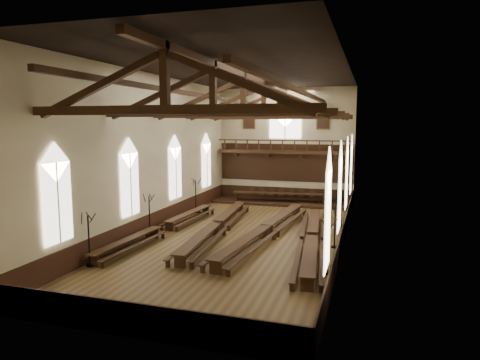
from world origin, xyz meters
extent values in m
plane|color=brown|center=(0.00, 0.00, 0.00)|extent=(26.00, 26.00, 0.00)
plane|color=beige|center=(0.00, 13.00, 5.00)|extent=(12.00, 0.00, 12.00)
plane|color=beige|center=(0.00, -13.00, 5.00)|extent=(12.00, 0.00, 12.00)
plane|color=beige|center=(-6.00, 0.00, 5.00)|extent=(0.00, 26.00, 26.00)
plane|color=beige|center=(6.00, 0.00, 5.00)|extent=(0.00, 26.00, 26.00)
plane|color=black|center=(0.00, 0.00, 10.00)|extent=(26.00, 26.00, 0.00)
cube|color=#33180F|center=(0.00, 12.96, 0.60)|extent=(11.90, 0.08, 1.20)
cube|color=#33180F|center=(0.00, -12.96, 0.60)|extent=(11.90, 0.08, 1.20)
cube|color=#33180F|center=(-5.96, 0.00, 0.60)|extent=(0.08, 25.90, 1.20)
cube|color=#33180F|center=(5.96, 0.00, 0.60)|extent=(0.08, 25.90, 1.20)
cube|color=silver|center=(-5.90, -9.00, 3.40)|extent=(0.05, 1.80, 3.60)
cube|color=silver|center=(-5.90, -9.00, 5.20)|extent=(0.05, 1.80, 1.80)
cylinder|color=beige|center=(-5.86, -9.00, 3.40)|extent=(0.08, 0.08, 3.60)
cube|color=silver|center=(-5.90, -3.00, 3.40)|extent=(0.05, 1.80, 3.60)
cube|color=silver|center=(-5.90, -3.00, 5.20)|extent=(0.05, 1.80, 1.80)
cylinder|color=beige|center=(-5.86, -3.00, 3.40)|extent=(0.08, 0.08, 3.60)
cube|color=silver|center=(-5.90, 3.00, 3.40)|extent=(0.05, 1.80, 3.60)
cube|color=silver|center=(-5.90, 3.00, 5.20)|extent=(0.05, 1.80, 1.80)
cylinder|color=beige|center=(-5.86, 3.00, 3.40)|extent=(0.08, 0.08, 3.60)
cube|color=silver|center=(-5.90, 9.00, 3.40)|extent=(0.05, 1.80, 3.60)
cube|color=silver|center=(-5.90, 9.00, 5.20)|extent=(0.05, 1.80, 1.80)
cylinder|color=beige|center=(-5.86, 9.00, 3.40)|extent=(0.08, 0.08, 3.60)
cube|color=silver|center=(5.90, -9.00, 3.40)|extent=(0.05, 1.80, 3.60)
cube|color=silver|center=(5.90, -9.00, 5.20)|extent=(0.05, 1.80, 1.80)
cylinder|color=beige|center=(5.86, -9.00, 3.40)|extent=(0.08, 0.08, 3.60)
cube|color=silver|center=(5.90, -3.00, 3.40)|extent=(0.05, 1.80, 3.60)
cube|color=silver|center=(5.90, -3.00, 5.20)|extent=(0.05, 1.80, 1.80)
cylinder|color=beige|center=(5.86, -3.00, 3.40)|extent=(0.08, 0.08, 3.60)
cube|color=silver|center=(5.90, 3.00, 3.40)|extent=(0.05, 1.80, 3.60)
cube|color=silver|center=(5.90, 3.00, 5.20)|extent=(0.05, 1.80, 1.80)
cylinder|color=beige|center=(5.86, 3.00, 3.40)|extent=(0.08, 0.08, 3.60)
cube|color=silver|center=(5.90, 9.00, 3.40)|extent=(0.05, 1.80, 3.60)
cube|color=silver|center=(5.90, 9.00, 5.20)|extent=(0.05, 1.80, 1.80)
cylinder|color=beige|center=(5.86, 9.00, 3.40)|extent=(0.08, 0.08, 3.60)
cube|color=white|center=(0.00, 12.90, 6.80)|extent=(2.80, 0.05, 2.40)
cube|color=white|center=(0.00, 12.90, 8.00)|extent=(2.80, 0.05, 2.80)
cylinder|color=beige|center=(0.00, 12.86, 6.80)|extent=(0.10, 0.10, 2.40)
cube|color=#3D2213|center=(0.00, 12.35, 4.40)|extent=(11.80, 1.20, 0.20)
cube|color=#33180F|center=(0.00, 12.94, 3.45)|extent=(11.80, 0.10, 3.30)
cube|color=#3D2213|center=(0.00, 11.81, 5.45)|extent=(11.60, 0.12, 0.10)
cube|color=#3D2213|center=(0.00, 11.81, 4.55)|extent=(11.60, 0.12, 0.10)
cube|color=#3D2213|center=(-4.50, 12.75, 4.15)|extent=(0.35, 0.40, 0.50)
cube|color=#3D2213|center=(-1.50, 12.75, 4.15)|extent=(0.35, 0.40, 0.50)
cube|color=#3D2213|center=(1.50, 12.75, 4.15)|extent=(0.35, 0.40, 0.50)
cube|color=#3D2213|center=(4.50, 12.75, 4.15)|extent=(0.35, 0.40, 0.50)
cube|color=brown|center=(-3.30, 12.91, 7.10)|extent=(1.15, 0.06, 1.45)
cube|color=black|center=(-3.30, 12.87, 7.10)|extent=(0.95, 0.04, 1.25)
cube|color=brown|center=(3.30, 12.91, 7.10)|extent=(1.15, 0.06, 1.45)
cube|color=black|center=(3.30, 12.87, 7.10)|extent=(0.95, 0.04, 1.25)
cube|color=#3D2213|center=(0.00, -10.00, 7.40)|extent=(11.70, 0.35, 0.35)
cube|color=#3D2213|center=(0.00, -10.00, 8.70)|extent=(0.30, 0.30, 2.40)
cube|color=#3D2213|center=(-2.88, -10.00, 8.30)|extent=(5.44, 0.26, 2.40)
cube|color=#3D2213|center=(2.88, -10.00, 8.30)|extent=(5.44, 0.26, 2.40)
cube|color=#3D2213|center=(0.00, -5.00, 7.40)|extent=(11.70, 0.35, 0.35)
cube|color=#3D2213|center=(0.00, -5.00, 8.70)|extent=(0.30, 0.30, 2.40)
cube|color=#3D2213|center=(-2.88, -5.00, 8.30)|extent=(5.44, 0.26, 2.40)
cube|color=#3D2213|center=(2.88, -5.00, 8.30)|extent=(5.44, 0.26, 2.40)
cube|color=#3D2213|center=(0.00, 0.00, 7.40)|extent=(11.70, 0.35, 0.35)
cube|color=#3D2213|center=(0.00, 0.00, 8.70)|extent=(0.30, 0.30, 2.40)
cube|color=#3D2213|center=(-2.88, 0.00, 8.30)|extent=(5.44, 0.26, 2.40)
cube|color=#3D2213|center=(2.88, 0.00, 8.30)|extent=(5.44, 0.26, 2.40)
cube|color=#3D2213|center=(0.00, 5.00, 7.40)|extent=(11.70, 0.35, 0.35)
cube|color=#3D2213|center=(0.00, 5.00, 8.70)|extent=(0.30, 0.30, 2.40)
cube|color=#3D2213|center=(-2.88, 5.00, 8.30)|extent=(5.44, 0.26, 2.40)
cube|color=#3D2213|center=(2.88, 5.00, 8.30)|extent=(5.44, 0.26, 2.40)
cube|color=#3D2213|center=(0.00, 10.00, 7.40)|extent=(11.70, 0.35, 0.35)
cube|color=#3D2213|center=(0.00, 10.00, 8.70)|extent=(0.30, 0.30, 2.40)
cube|color=#3D2213|center=(-2.88, 10.00, 8.30)|extent=(5.44, 0.26, 2.40)
cube|color=#3D2213|center=(2.88, 10.00, 8.30)|extent=(5.44, 0.26, 2.40)
cube|color=#3D2213|center=(-3.36, 0.00, 8.70)|extent=(0.25, 25.70, 0.25)
cube|color=#3D2213|center=(3.36, 0.00, 8.70)|extent=(0.25, 25.70, 0.25)
cube|color=#3D2213|center=(0.00, 0.00, 9.70)|extent=(0.30, 25.70, 0.30)
cube|color=#3D2213|center=(-5.00, -4.62, 0.63)|extent=(0.95, 6.25, 0.07)
cube|color=#3D2213|center=(-5.00, -7.42, 0.30)|extent=(0.53, 0.10, 0.60)
cube|color=#3D2213|center=(-5.00, -1.82, 0.30)|extent=(0.53, 0.10, 0.60)
cube|color=#3D2213|center=(-5.00, -4.62, 0.22)|extent=(0.36, 5.51, 0.07)
cube|color=#3D2213|center=(-5.55, -4.59, 0.37)|extent=(0.57, 6.23, 0.05)
cube|color=#3D2213|center=(-5.55, -7.43, 0.17)|extent=(0.20, 0.07, 0.35)
cube|color=#3D2213|center=(-5.55, -1.74, 0.17)|extent=(0.20, 0.07, 0.35)
cube|color=#3D2213|center=(-4.45, -4.64, 0.37)|extent=(0.57, 6.23, 0.05)
cube|color=#3D2213|center=(-4.45, -7.49, 0.17)|extent=(0.20, 0.07, 0.35)
cube|color=#3D2213|center=(-4.45, -1.80, 0.17)|extent=(0.20, 0.07, 0.35)
cube|color=#3D2213|center=(-5.00, 2.78, 0.63)|extent=(0.95, 6.25, 0.07)
cube|color=#3D2213|center=(-5.00, -0.02, 0.30)|extent=(0.53, 0.10, 0.60)
cube|color=#3D2213|center=(-5.00, 5.58, 0.30)|extent=(0.53, 0.10, 0.60)
cube|color=#3D2213|center=(-5.00, 2.78, 0.22)|extent=(0.36, 5.51, 0.07)
cube|color=#3D2213|center=(-5.55, 2.81, 0.37)|extent=(0.57, 6.23, 0.05)
cube|color=#3D2213|center=(-5.55, -0.03, 0.17)|extent=(0.20, 0.07, 0.35)
cube|color=#3D2213|center=(-5.55, 5.66, 0.17)|extent=(0.20, 0.07, 0.35)
cube|color=#3D2213|center=(-4.45, 2.76, 0.37)|extent=(0.57, 6.23, 0.05)
cube|color=#3D2213|center=(-4.45, -0.09, 0.17)|extent=(0.20, 0.07, 0.35)
cube|color=#3D2213|center=(-4.45, 5.60, 0.17)|extent=(0.20, 0.07, 0.35)
cube|color=#3D2213|center=(-1.88, -3.26, 0.70)|extent=(1.28, 6.89, 0.08)
cube|color=#3D2213|center=(-1.88, -6.35, 0.33)|extent=(0.59, 0.13, 0.66)
cube|color=#3D2213|center=(-1.88, -0.18, 0.33)|extent=(0.59, 0.13, 0.66)
cube|color=#3D2213|center=(-1.88, -3.26, 0.24)|extent=(0.61, 6.06, 0.08)
cube|color=#3D2213|center=(-2.48, -3.32, 0.41)|extent=(0.87, 6.86, 0.06)
cube|color=#3D2213|center=(-2.48, -6.45, 0.19)|extent=(0.22, 0.09, 0.38)
cube|color=#3D2213|center=(-2.48, -0.18, 0.19)|extent=(0.22, 0.09, 0.38)
cube|color=#3D2213|center=(-1.27, -3.21, 0.41)|extent=(0.87, 6.86, 0.06)
cube|color=#3D2213|center=(-1.27, -6.35, 0.19)|extent=(0.22, 0.09, 0.38)
cube|color=#3D2213|center=(-1.27, -0.08, 0.19)|extent=(0.22, 0.09, 0.38)
cube|color=#3D2213|center=(-1.88, 4.14, 0.70)|extent=(1.28, 6.89, 0.08)
cube|color=#3D2213|center=(-1.88, 1.05, 0.33)|extent=(0.59, 0.13, 0.66)
cube|color=#3D2213|center=(-1.88, 7.22, 0.33)|extent=(0.59, 0.13, 0.66)
cube|color=#3D2213|center=(-1.88, 4.14, 0.24)|extent=(0.61, 6.06, 0.08)
cube|color=#3D2213|center=(-2.48, 4.08, 0.41)|extent=(0.87, 6.86, 0.06)
cube|color=#3D2213|center=(-2.48, 0.95, 0.19)|extent=(0.22, 0.09, 0.38)
cube|color=#3D2213|center=(-2.48, 7.22, 0.19)|extent=(0.22, 0.09, 0.38)
cube|color=#3D2213|center=(-1.27, 4.19, 0.41)|extent=(0.87, 6.86, 0.06)
cube|color=#3D2213|center=(-1.27, 1.05, 0.19)|extent=(0.22, 0.09, 0.38)
cube|color=#3D2213|center=(-1.27, 7.32, 0.19)|extent=(0.22, 0.09, 0.38)
cube|color=#3D2213|center=(1.40, -3.43, 0.74)|extent=(1.43, 7.32, 0.08)
cube|color=#3D2213|center=(1.40, -6.71, 0.35)|extent=(0.62, 0.14, 0.70)
cube|color=#3D2213|center=(1.40, -0.16, 0.35)|extent=(0.62, 0.14, 0.70)
cube|color=#3D2213|center=(1.40, -3.43, 0.26)|extent=(0.71, 6.43, 0.08)
cube|color=#3D2213|center=(0.76, -3.37, 0.44)|extent=(0.99, 7.28, 0.06)
cube|color=#3D2213|center=(0.76, -6.70, 0.20)|extent=(0.24, 0.10, 0.41)
cube|color=#3D2213|center=(0.76, -0.04, 0.20)|extent=(0.24, 0.10, 0.41)
cube|color=#3D2213|center=(2.04, -3.50, 0.44)|extent=(0.99, 7.28, 0.06)
cube|color=#3D2213|center=(2.04, -6.83, 0.20)|extent=(0.24, 0.10, 0.41)
cube|color=#3D2213|center=(2.04, -0.17, 0.20)|extent=(0.24, 0.10, 0.41)
cube|color=#3D2213|center=(1.40, 3.97, 0.74)|extent=(1.43, 7.32, 0.08)
cube|color=#3D2213|center=(1.40, 0.69, 0.35)|extent=(0.62, 0.14, 0.70)
cube|color=#3D2213|center=(1.40, 7.24, 0.35)|extent=(0.62, 0.14, 0.70)
cube|color=#3D2213|center=(1.40, 3.97, 0.26)|extent=(0.71, 6.43, 0.08)
cube|color=#3D2213|center=(0.76, 4.03, 0.44)|extent=(0.99, 7.28, 0.06)
cube|color=#3D2213|center=(0.76, 0.70, 0.20)|extent=(0.24, 0.10, 0.41)
cube|color=#3D2213|center=(0.76, 7.36, 0.20)|extent=(0.24, 0.10, 0.41)
cube|color=#3D2213|center=(2.04, 3.90, 0.44)|extent=(0.99, 7.28, 0.06)
cube|color=#3D2213|center=(2.04, 0.57, 0.20)|extent=(0.24, 0.10, 0.41)
cube|color=#3D2213|center=(2.04, 7.23, 0.20)|extent=(0.24, 0.10, 0.41)
cube|color=#3D2213|center=(4.28, -4.43, 0.69)|extent=(1.37, 6.83, 0.08)
cube|color=#3D2213|center=(4.28, -7.49, 0.33)|extent=(0.58, 0.14, 0.65)
cube|color=#3D2213|center=(4.28, -1.37, 0.33)|extent=(0.58, 0.14, 0.65)
cube|color=#3D2213|center=(4.28, -4.43, 0.24)|extent=(0.69, 6.00, 0.08)
cube|color=#3D2213|center=(3.68, -4.49, 0.41)|extent=(0.96, 6.79, 0.06)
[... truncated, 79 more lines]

